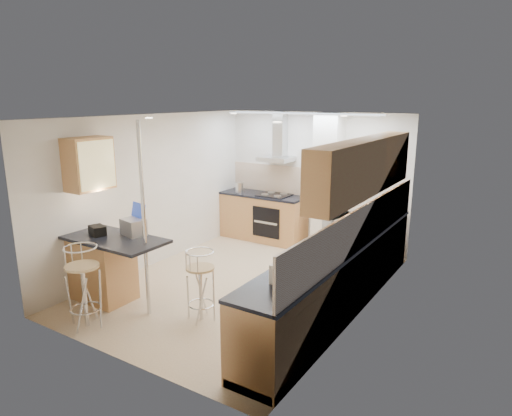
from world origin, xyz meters
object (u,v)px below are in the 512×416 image
Objects in this scene: microwave at (346,228)px; bar_stool_end at (201,285)px; bar_stool_near at (84,286)px; laptop at (133,227)px; bread_bin at (292,273)px.

microwave reaches higher than bar_stool_end.
bar_stool_end is at bearing 43.75° from bar_stool_near.
laptop reaches higher than bar_stool_near.
laptop is 2.57m from bread_bin.
laptop is 0.35× the size of bar_stool_end.
laptop reaches higher than bar_stool_end.
microwave is at bearing 99.83° from bread_bin.
bar_stool_near is 2.74× the size of bread_bin.
bar_stool_near is 1.41m from bar_stool_end.
bread_bin is at bearing 18.96° from bar_stool_near.
bar_stool_near is at bearing -158.22° from bread_bin.
microwave is 1.66m from bread_bin.
bar_stool_near is (0.05, -0.89, -0.53)m from laptop.
bar_stool_end is (-1.34, -1.41, -0.61)m from microwave.
microwave reaches higher than bar_stool_near.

